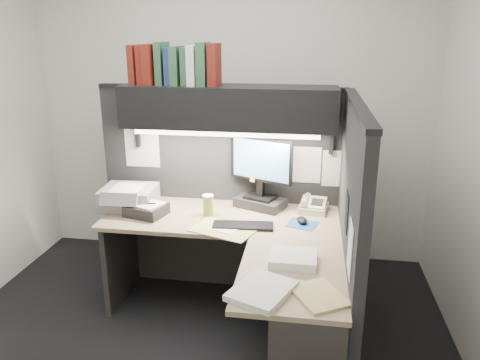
{
  "coord_description": "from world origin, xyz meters",
  "views": [
    {
      "loc": [
        0.72,
        -2.55,
        2.02
      ],
      "look_at": [
        0.25,
        0.51,
        1.03
      ],
      "focal_mm": 35.0,
      "sensor_mm": 36.0,
      "label": 1
    }
  ],
  "objects_px": {
    "notebook_stack": "(146,210)",
    "desk": "(256,295)",
    "overhead_shelf": "(228,107)",
    "printer": "(129,197)",
    "keyboard": "(243,226)",
    "coffee_cup": "(208,206)",
    "monitor": "(261,180)",
    "telephone": "(313,206)"
  },
  "relations": [
    {
      "from": "notebook_stack",
      "to": "desk",
      "type": "bearing_deg",
      "value": -29.96
    },
    {
      "from": "overhead_shelf",
      "to": "printer",
      "type": "relative_size",
      "value": 3.94
    },
    {
      "from": "overhead_shelf",
      "to": "keyboard",
      "type": "relative_size",
      "value": 3.71
    },
    {
      "from": "keyboard",
      "to": "notebook_stack",
      "type": "relative_size",
      "value": 1.55
    },
    {
      "from": "coffee_cup",
      "to": "printer",
      "type": "height_order",
      "value": "printer"
    },
    {
      "from": "notebook_stack",
      "to": "keyboard",
      "type": "bearing_deg",
      "value": -8.73
    },
    {
      "from": "monitor",
      "to": "telephone",
      "type": "xyz_separation_m",
      "value": [
        0.4,
        -0.03,
        -0.18
      ]
    },
    {
      "from": "monitor",
      "to": "coffee_cup",
      "type": "relative_size",
      "value": 3.77
    },
    {
      "from": "printer",
      "to": "keyboard",
      "type": "bearing_deg",
      "value": -17.87
    },
    {
      "from": "printer",
      "to": "notebook_stack",
      "type": "relative_size",
      "value": 1.46
    },
    {
      "from": "overhead_shelf",
      "to": "monitor",
      "type": "relative_size",
      "value": 2.84
    },
    {
      "from": "coffee_cup",
      "to": "notebook_stack",
      "type": "xyz_separation_m",
      "value": [
        -0.45,
        -0.07,
        -0.03
      ]
    },
    {
      "from": "coffee_cup",
      "to": "printer",
      "type": "xyz_separation_m",
      "value": [
        -0.63,
        0.07,
        0.01
      ]
    },
    {
      "from": "printer",
      "to": "notebook_stack",
      "type": "height_order",
      "value": "printer"
    },
    {
      "from": "printer",
      "to": "notebook_stack",
      "type": "distance_m",
      "value": 0.23
    },
    {
      "from": "notebook_stack",
      "to": "monitor",
      "type": "bearing_deg",
      "value": 19.49
    },
    {
      "from": "keyboard",
      "to": "coffee_cup",
      "type": "height_order",
      "value": "coffee_cup"
    },
    {
      "from": "keyboard",
      "to": "coffee_cup",
      "type": "relative_size",
      "value": 2.89
    },
    {
      "from": "telephone",
      "to": "printer",
      "type": "height_order",
      "value": "printer"
    },
    {
      "from": "desk",
      "to": "monitor",
      "type": "distance_m",
      "value": 0.94
    },
    {
      "from": "printer",
      "to": "telephone",
      "type": "bearing_deg",
      "value": 2.31
    },
    {
      "from": "keyboard",
      "to": "coffee_cup",
      "type": "xyz_separation_m",
      "value": [
        -0.28,
        0.18,
        0.06
      ]
    },
    {
      "from": "desk",
      "to": "coffee_cup",
      "type": "distance_m",
      "value": 0.8
    },
    {
      "from": "printer",
      "to": "notebook_stack",
      "type": "xyz_separation_m",
      "value": [
        0.18,
        -0.13,
        -0.04
      ]
    },
    {
      "from": "telephone",
      "to": "printer",
      "type": "xyz_separation_m",
      "value": [
        -1.39,
        -0.13,
        0.04
      ]
    },
    {
      "from": "keyboard",
      "to": "telephone",
      "type": "distance_m",
      "value": 0.61
    },
    {
      "from": "monitor",
      "to": "printer",
      "type": "bearing_deg",
      "value": -148.52
    },
    {
      "from": "monitor",
      "to": "coffee_cup",
      "type": "xyz_separation_m",
      "value": [
        -0.36,
        -0.22,
        -0.14
      ]
    },
    {
      "from": "printer",
      "to": "monitor",
      "type": "bearing_deg",
      "value": 5.92
    },
    {
      "from": "monitor",
      "to": "printer",
      "type": "relative_size",
      "value": 1.39
    },
    {
      "from": "overhead_shelf",
      "to": "monitor",
      "type": "height_order",
      "value": "overhead_shelf"
    },
    {
      "from": "overhead_shelf",
      "to": "keyboard",
      "type": "height_order",
      "value": "overhead_shelf"
    },
    {
      "from": "keyboard",
      "to": "printer",
      "type": "bearing_deg",
      "value": 160.41
    },
    {
      "from": "desk",
      "to": "overhead_shelf",
      "type": "relative_size",
      "value": 1.1
    },
    {
      "from": "monitor",
      "to": "printer",
      "type": "distance_m",
      "value": 1.01
    },
    {
      "from": "overhead_shelf",
      "to": "printer",
      "type": "bearing_deg",
      "value": -171.2
    },
    {
      "from": "desk",
      "to": "monitor",
      "type": "relative_size",
      "value": 3.11
    },
    {
      "from": "overhead_shelf",
      "to": "telephone",
      "type": "height_order",
      "value": "overhead_shelf"
    },
    {
      "from": "keyboard",
      "to": "notebook_stack",
      "type": "distance_m",
      "value": 0.74
    },
    {
      "from": "monitor",
      "to": "printer",
      "type": "height_order",
      "value": "monitor"
    },
    {
      "from": "keyboard",
      "to": "telephone",
      "type": "bearing_deg",
      "value": 33.35
    },
    {
      "from": "keyboard",
      "to": "telephone",
      "type": "xyz_separation_m",
      "value": [
        0.48,
        0.37,
        0.03
      ]
    }
  ]
}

